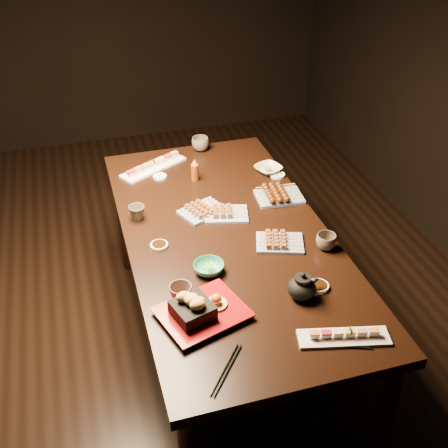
{
  "coord_description": "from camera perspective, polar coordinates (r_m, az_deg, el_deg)",
  "views": [
    {
      "loc": [
        -0.19,
        -2.18,
        2.22
      ],
      "look_at": [
        0.4,
        -0.16,
        0.77
      ],
      "focal_mm": 45.0,
      "sensor_mm": 36.0,
      "label": 1
    }
  ],
  "objects": [
    {
      "name": "sauce_dish_west",
      "position": [
        2.46,
        -6.61,
        -2.18
      ],
      "size": [
        0.1,
        0.1,
        0.01
      ],
      "primitive_type": "cylinder",
      "rotation": [
        0.0,
        0.0,
        -0.27
      ],
      "color": "white",
      "rests_on": "dining_table"
    },
    {
      "name": "tsukune_plate",
      "position": [
        2.78,
        5.65,
        3.15
      ],
      "size": [
        0.24,
        0.18,
        0.06
      ],
      "primitive_type": null,
      "rotation": [
        0.0,
        0.0,
        -0.08
      ],
      "color": "#828EB6",
      "rests_on": "dining_table"
    },
    {
      "name": "sauce_dish_nw",
      "position": [
        2.97,
        -6.54,
        4.8
      ],
      "size": [
        0.08,
        0.08,
        0.01
      ],
      "primitive_type": "cylinder",
      "rotation": [
        0.0,
        0.0,
        -0.07
      ],
      "color": "white",
      "rests_on": "dining_table"
    },
    {
      "name": "teapot",
      "position": [
        2.18,
        7.93,
        -6.19
      ],
      "size": [
        0.16,
        0.16,
        0.11
      ],
      "primitive_type": null,
      "rotation": [
        0.0,
        0.0,
        0.25
      ],
      "color": "black",
      "rests_on": "dining_table"
    },
    {
      "name": "tempura_tray",
      "position": [
        2.08,
        -2.23,
        -8.2
      ],
      "size": [
        0.37,
        0.33,
        0.11
      ],
      "primitive_type": null,
      "rotation": [
        0.0,
        0.0,
        0.3
      ],
      "color": "black",
      "rests_on": "dining_table"
    },
    {
      "name": "teacup_far_right",
      "position": [
        3.22,
        -2.42,
        8.13
      ],
      "size": [
        0.13,
        0.13,
        0.08
      ],
      "primitive_type": "imported",
      "rotation": [
        0.0,
        0.0,
        -0.41
      ],
      "color": "#50473D",
      "rests_on": "dining_table"
    },
    {
      "name": "yakitori_plate_center",
      "position": [
        2.64,
        0.23,
        1.35
      ],
      "size": [
        0.23,
        0.19,
        0.05
      ],
      "primitive_type": null,
      "rotation": [
        0.0,
        0.0,
        -0.25
      ],
      "color": "#828EB6",
      "rests_on": "dining_table"
    },
    {
      "name": "sushi_platter_near",
      "position": [
        2.07,
        12.1,
        -10.94
      ],
      "size": [
        0.34,
        0.16,
        0.04
      ],
      "primitive_type": null,
      "rotation": [
        0.0,
        0.0,
        -0.23
      ],
      "color": "white",
      "rests_on": "dining_table"
    },
    {
      "name": "teacup_mid_right",
      "position": [
        2.46,
        10.33,
        -1.77
      ],
      "size": [
        0.12,
        0.12,
        0.07
      ],
      "primitive_type": "imported",
      "rotation": [
        0.0,
        0.0,
        -0.43
      ],
      "color": "#50473D",
      "rests_on": "dining_table"
    },
    {
      "name": "teacup_near_left",
      "position": [
        2.15,
        -4.41,
        -7.16
      ],
      "size": [
        0.11,
        0.11,
        0.08
      ],
      "primitive_type": "imported",
      "rotation": [
        0.0,
        0.0,
        0.34
      ],
      "color": "#50473D",
      "rests_on": "dining_table"
    },
    {
      "name": "condiment_bottle",
      "position": [
        2.91,
        -2.99,
        5.53
      ],
      "size": [
        0.04,
        0.04,
        0.12
      ],
      "primitive_type": "cylinder",
      "rotation": [
        0.0,
        0.0,
        -0.09
      ],
      "color": "maroon",
      "rests_on": "dining_table"
    },
    {
      "name": "chopsticks_near",
      "position": [
        1.94,
        0.25,
        -14.55
      ],
      "size": [
        0.17,
        0.2,
        0.01
      ],
      "primitive_type": null,
      "rotation": [
        0.0,
        0.0,
        0.89
      ],
      "color": "black",
      "rests_on": "dining_table"
    },
    {
      "name": "edamame_bowl_green",
      "position": [
        2.3,
        -1.57,
        -4.48
      ],
      "size": [
        0.14,
        0.14,
        0.04
      ],
      "primitive_type": "imported",
      "rotation": [
        0.0,
        0.0,
        0.15
      ],
      "color": "#309372",
      "rests_on": "dining_table"
    },
    {
      "name": "sushi_platter_far",
      "position": [
        3.05,
        -7.2,
        6.0
      ],
      "size": [
        0.39,
        0.28,
        0.05
      ],
      "primitive_type": null,
      "rotation": [
        0.0,
        0.0,
        3.64
      ],
      "color": "white",
      "rests_on": "dining_table"
    },
    {
      "name": "ground",
      "position": [
        3.12,
        -8.1,
        -11.31
      ],
      "size": [
        5.0,
        5.0,
        0.0
      ],
      "primitive_type": "plane",
      "color": "black",
      "rests_on": "ground"
    },
    {
      "name": "yakitori_plate_left",
      "position": [
        2.66,
        -2.21,
        1.67
      ],
      "size": [
        0.25,
        0.22,
        0.05
      ],
      "primitive_type": null,
      "rotation": [
        0.0,
        0.0,
        0.4
      ],
      "color": "#828EB6",
      "rests_on": "dining_table"
    },
    {
      "name": "chopsticks_se",
      "position": [
        2.05,
        12.06,
        -12.01
      ],
      "size": [
        0.19,
        0.09,
        0.01
      ],
      "primitive_type": null,
      "rotation": [
        0.0,
        0.0,
        -0.36
      ],
      "color": "black",
      "rests_on": "dining_table"
    },
    {
      "name": "sauce_dish_se",
      "position": [
        2.26,
        9.56,
        -6.26
      ],
      "size": [
        0.09,
        0.09,
        0.01
      ],
      "primitive_type": "cylinder",
      "rotation": [
        0.0,
        0.0,
        -0.08
      ],
      "color": "white",
      "rests_on": "dining_table"
    },
    {
      "name": "edamame_bowl_cream",
      "position": [
        3.01,
        4.52,
        5.59
      ],
      "size": [
        0.17,
        0.17,
        0.03
      ],
      "primitive_type": "imported",
      "rotation": [
        0.0,
        0.0,
        0.36
      ],
      "color": "beige",
      "rests_on": "dining_table"
    },
    {
      "name": "dining_table",
      "position": [
        2.76,
        0.29,
        -7.33
      ],
      "size": [
        0.99,
        1.84,
        0.75
      ],
      "primitive_type": "cube",
      "rotation": [
        0.0,
        0.0,
        -0.05
      ],
      "color": "black",
      "rests_on": "ground"
    },
    {
      "name": "sauce_dish_east",
      "position": [
        2.98,
        5.45,
        4.97
      ],
      "size": [
        0.1,
        0.1,
        0.01
      ],
      "primitive_type": "cylinder",
      "rotation": [
        0.0,
        0.0,
        -0.27
      ],
      "color": "white",
      "rests_on": "dining_table"
    },
    {
      "name": "yakitori_plate_right",
      "position": [
        2.46,
        5.7,
        -1.57
      ],
      "size": [
        0.24,
        0.21,
        0.05
      ],
      "primitive_type": null,
      "rotation": [
        0.0,
        0.0,
        -0.32
      ],
      "color": "#828EB6",
      "rests_on": "dining_table"
    },
    {
      "name": "teacup_far_left",
      "position": [
        2.64,
        -8.83,
        1.14
      ],
      "size": [
        0.09,
        0.09,
        0.07
      ],
      "primitive_type": "imported",
      "rotation": [
        0.0,
        0.0,
        -0.2
      ],
      "color": "#50473D",
      "rests_on": "dining_table"
    }
  ]
}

